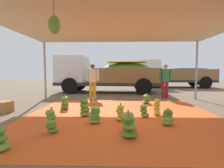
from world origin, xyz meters
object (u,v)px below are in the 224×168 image
object	(u,v)px
banana_bunch_9	(168,118)
banana_bunch_10	(1,140)
banana_bunch_1	(121,113)
banana_bunch_7	(157,107)
banana_bunch_6	(85,108)
banana_bunch_8	(146,99)
worker_1	(93,79)
cargo_truck_far	(170,74)
crate_0	(3,107)
worker_0	(165,78)
banana_bunch_0	(129,121)
cargo_truck_main	(105,74)
banana_bunch_2	(65,103)
banana_bunch_3	(129,127)
banana_bunch_4	(144,111)
banana_bunch_11	(95,115)
banana_bunch_5	(52,122)

from	to	relation	value
banana_bunch_9	banana_bunch_10	bearing A→B (deg)	-155.83
banana_bunch_1	banana_bunch_7	xyz separation A→B (m)	(1.16, 0.61, 0.04)
banana_bunch_1	banana_bunch_6	xyz separation A→B (m)	(-1.09, 0.43, 0.04)
banana_bunch_1	banana_bunch_8	xyz separation A→B (m)	(1.17, 2.52, -0.02)
worker_1	banana_bunch_1	bearing A→B (deg)	-70.61
cargo_truck_far	crate_0	world-z (taller)	cargo_truck_far
cargo_truck_far	worker_0	size ratio (longest dim) A/B	3.66
banana_bunch_0	cargo_truck_far	bearing A→B (deg)	68.03
banana_bunch_1	banana_bunch_9	size ratio (longest dim) A/B	1.11
cargo_truck_main	banana_bunch_1	bearing A→B (deg)	-82.49
banana_bunch_2	worker_0	bearing A→B (deg)	31.87
banana_bunch_8	crate_0	xyz separation A→B (m)	(-5.14, -1.62, -0.01)
banana_bunch_3	banana_bunch_4	distance (m)	1.66
banana_bunch_2	banana_bunch_4	world-z (taller)	banana_bunch_2
banana_bunch_10	cargo_truck_far	xyz separation A→B (m)	(6.81, 12.34, 0.97)
banana_bunch_7	banana_bunch_8	distance (m)	1.91
banana_bunch_0	banana_bunch_11	size ratio (longest dim) A/B	0.93
banana_bunch_5	banana_bunch_0	bearing A→B (deg)	7.98
banana_bunch_1	banana_bunch_5	size ratio (longest dim) A/B	0.85
banana_bunch_2	cargo_truck_far	xyz separation A→B (m)	(6.71, 9.11, 0.95)
banana_bunch_0	banana_bunch_5	size ratio (longest dim) A/B	0.83
banana_bunch_3	worker_0	size ratio (longest dim) A/B	0.30
banana_bunch_5	banana_bunch_11	world-z (taller)	banana_bunch_5
cargo_truck_main	banana_bunch_0	bearing A→B (deg)	-82.00
banana_bunch_9	cargo_truck_far	bearing A→B (deg)	72.06
cargo_truck_main	cargo_truck_far	distance (m)	6.79
banana_bunch_0	banana_bunch_9	xyz separation A→B (m)	(1.02, 0.39, -0.01)
banana_bunch_6	cargo_truck_far	xyz separation A→B (m)	(5.80, 10.05, 0.92)
banana_bunch_3	crate_0	size ratio (longest dim) A/B	1.00
banana_bunch_6	cargo_truck_main	distance (m)	6.27
banana_bunch_9	banana_bunch_10	distance (m)	3.61
banana_bunch_8	cargo_truck_main	size ratio (longest dim) A/B	0.07
banana_bunch_9	banana_bunch_1	bearing A→B (deg)	161.96
banana_bunch_7	banana_bunch_10	size ratio (longest dim) A/B	1.18
banana_bunch_0	banana_bunch_2	xyz separation A→B (m)	(-2.17, 2.15, 0.01)
banana_bunch_8	worker_1	xyz separation A→B (m)	(-2.49, 1.24, 0.84)
banana_bunch_7	banana_bunch_3	bearing A→B (deg)	-119.20
cargo_truck_far	banana_bunch_10	bearing A→B (deg)	-118.89
banana_bunch_7	worker_0	world-z (taller)	worker_0
banana_bunch_8	cargo_truck_main	world-z (taller)	cargo_truck_main
banana_bunch_0	cargo_truck_far	xyz separation A→B (m)	(4.54, 11.25, 0.96)
banana_bunch_3	banana_bunch_9	size ratio (longest dim) A/B	1.17
banana_bunch_4	banana_bunch_5	size ratio (longest dim) A/B	0.76
banana_bunch_11	banana_bunch_7	bearing A→B (deg)	26.08
banana_bunch_5	banana_bunch_9	world-z (taller)	banana_bunch_5
banana_bunch_1	cargo_truck_far	xyz separation A→B (m)	(4.71, 10.48, 0.97)
banana_bunch_11	banana_bunch_6	bearing A→B (deg)	119.84
banana_bunch_8	banana_bunch_9	distance (m)	2.91
banana_bunch_5	banana_bunch_11	size ratio (longest dim) A/B	1.12
banana_bunch_5	banana_bunch_9	xyz separation A→B (m)	(2.74, 0.63, -0.06)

